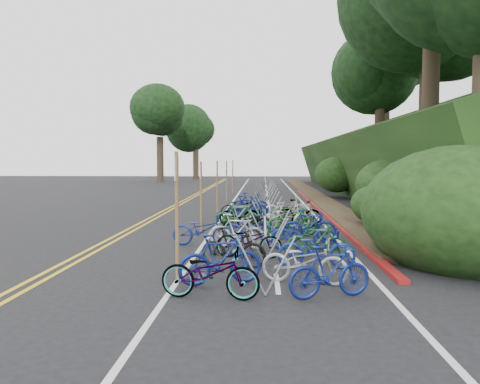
{
  "coord_description": "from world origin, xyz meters",
  "views": [
    {
      "loc": [
        2.78,
        -11.56,
        2.57
      ],
      "look_at": [
        1.92,
        6.6,
        1.3
      ],
      "focal_mm": 35.0,
      "sensor_mm": 36.0,
      "label": 1
    }
  ],
  "objects": [
    {
      "name": "ground",
      "position": [
        0.0,
        0.0,
        0.0
      ],
      "size": [
        120.0,
        120.0,
        0.0
      ],
      "primitive_type": "plane",
      "color": "black",
      "rests_on": "ground"
    },
    {
      "name": "embankment",
      "position": [
        12.96,
        19.04,
        2.57
      ],
      "size": [
        14.3,
        48.14,
        9.11
      ],
      "color": "black",
      "rests_on": "ground"
    },
    {
      "name": "bike_rack_front",
      "position": [
        2.85,
        -1.61,
        0.86
      ],
      "size": [
        1.15,
        2.82,
        1.18
      ],
      "color": "#959AA5",
      "rests_on": "ground"
    },
    {
      "name": "bike_front",
      "position": [
        1.01,
        2.15,
        0.48
      ],
      "size": [
        0.88,
        1.9,
        0.96
      ],
      "primitive_type": "imported",
      "rotation": [
        0.0,
        0.0,
        1.44
      ],
      "color": "navy",
      "rests_on": "ground"
    },
    {
      "name": "tree_cluster",
      "position": [
        9.76,
        22.04,
        10.92
      ],
      "size": [
        31.94,
        53.61,
        17.46
      ],
      "color": "#2D2319",
      "rests_on": "ground"
    },
    {
      "name": "red_curb",
      "position": [
        5.7,
        12.0,
        0.05
      ],
      "size": [
        0.25,
        28.0,
        0.1
      ],
      "primitive_type": "cube",
      "color": "maroon",
      "rests_on": "ground"
    },
    {
      "name": "signpost_near",
      "position": [
        1.0,
        -1.9,
        1.56
      ],
      "size": [
        0.08,
        0.4,
        2.74
      ],
      "color": "brown",
      "rests_on": "ground"
    },
    {
      "name": "road_markings",
      "position": [
        0.63,
        10.1,
        0.0
      ],
      "size": [
        7.47,
        80.0,
        0.01
      ],
      "color": "gold",
      "rests_on": "ground"
    },
    {
      "name": "bike_valet",
      "position": [
        2.99,
        3.21,
        0.49
      ],
      "size": [
        3.35,
        14.85,
        1.07
      ],
      "color": "slate",
      "rests_on": "ground"
    },
    {
      "name": "signposts_rest",
      "position": [
        0.6,
        14.0,
        1.43
      ],
      "size": [
        0.08,
        18.4,
        2.5
      ],
      "color": "brown",
      "rests_on": "ground"
    },
    {
      "name": "bike_racks_rest",
      "position": [
        3.0,
        13.0,
        0.85
      ],
      "size": [
        1.14,
        23.0,
        1.17
      ],
      "color": "#959AA5",
      "rests_on": "ground"
    }
  ]
}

